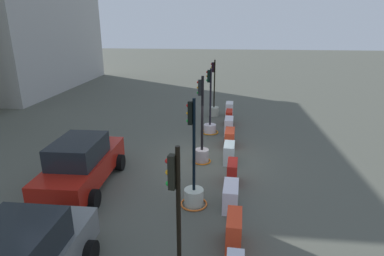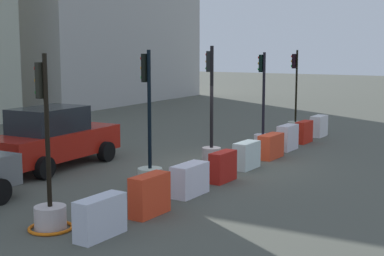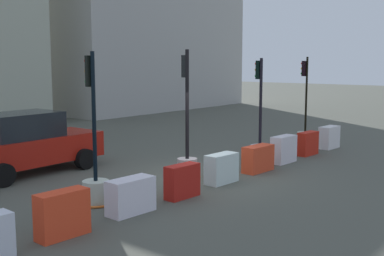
{
  "view_description": "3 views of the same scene",
  "coord_description": "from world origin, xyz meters",
  "px_view_note": "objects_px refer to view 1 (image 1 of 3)",
  "views": [
    {
      "loc": [
        -12.7,
        -0.61,
        5.75
      ],
      "look_at": [
        0.26,
        0.75,
        1.4
      ],
      "focal_mm": 29.75,
      "sensor_mm": 36.0,
      "label": 1
    },
    {
      "loc": [
        -15.38,
        -7.68,
        3.68
      ],
      "look_at": [
        -2.22,
        -0.22,
        1.49
      ],
      "focal_mm": 52.32,
      "sensor_mm": 36.0,
      "label": 2
    },
    {
      "loc": [
        -11.05,
        -8.68,
        3.38
      ],
      "look_at": [
        -0.35,
        -0.09,
        1.52
      ],
      "focal_mm": 46.12,
      "sensor_mm": 36.0,
      "label": 3
    }
  ],
  "objects_px": {
    "construction_barrier_8": "(229,109)",
    "traffic_light_1": "(194,190)",
    "traffic_light_3": "(210,123)",
    "construction_barrier_4": "(229,153)",
    "construction_barrier_2": "(231,196)",
    "traffic_light_4": "(214,107)",
    "construction_barrier_6": "(229,126)",
    "construction_barrier_1": "(234,231)",
    "construction_barrier_3": "(232,172)",
    "car_red_compact": "(82,164)",
    "traffic_light_2": "(202,148)",
    "construction_barrier_5": "(230,138)",
    "construction_barrier_7": "(229,117)"
  },
  "relations": [
    {
      "from": "traffic_light_1",
      "to": "construction_barrier_2",
      "type": "bearing_deg",
      "value": -90.45
    },
    {
      "from": "construction_barrier_1",
      "to": "construction_barrier_3",
      "type": "relative_size",
      "value": 1.08
    },
    {
      "from": "construction_barrier_2",
      "to": "traffic_light_3",
      "type": "bearing_deg",
      "value": 8.17
    },
    {
      "from": "traffic_light_3",
      "to": "construction_barrier_6",
      "type": "distance_m",
      "value": 1.04
    },
    {
      "from": "traffic_light_4",
      "to": "construction_barrier_3",
      "type": "height_order",
      "value": "traffic_light_4"
    },
    {
      "from": "traffic_light_1",
      "to": "construction_barrier_4",
      "type": "xyz_separation_m",
      "value": [
        3.54,
        -1.17,
        -0.14
      ]
    },
    {
      "from": "construction_barrier_1",
      "to": "construction_barrier_8",
      "type": "bearing_deg",
      "value": 0.15
    },
    {
      "from": "construction_barrier_1",
      "to": "construction_barrier_7",
      "type": "relative_size",
      "value": 1.07
    },
    {
      "from": "traffic_light_2",
      "to": "construction_barrier_8",
      "type": "xyz_separation_m",
      "value": [
        7.29,
        -1.23,
        -0.21
      ]
    },
    {
      "from": "traffic_light_3",
      "to": "construction_barrier_3",
      "type": "distance_m",
      "value": 5.7
    },
    {
      "from": "construction_barrier_5",
      "to": "construction_barrier_3",
      "type": "bearing_deg",
      "value": -179.0
    },
    {
      "from": "construction_barrier_5",
      "to": "traffic_light_2",
      "type": "bearing_deg",
      "value": 148.63
    },
    {
      "from": "construction_barrier_6",
      "to": "traffic_light_3",
      "type": "bearing_deg",
      "value": 81.42
    },
    {
      "from": "traffic_light_1",
      "to": "construction_barrier_3",
      "type": "bearing_deg",
      "value": -37.03
    },
    {
      "from": "construction_barrier_4",
      "to": "car_red_compact",
      "type": "xyz_separation_m",
      "value": [
        -2.73,
        5.3,
        0.5
      ]
    },
    {
      "from": "construction_barrier_6",
      "to": "construction_barrier_1",
      "type": "bearing_deg",
      "value": -179.44
    },
    {
      "from": "traffic_light_1",
      "to": "construction_barrier_6",
      "type": "bearing_deg",
      "value": -9.4
    },
    {
      "from": "construction_barrier_1",
      "to": "construction_barrier_3",
      "type": "xyz_separation_m",
      "value": [
        3.59,
        -0.01,
        -0.04
      ]
    },
    {
      "from": "traffic_light_4",
      "to": "car_red_compact",
      "type": "xyz_separation_m",
      "value": [
        -9.85,
        4.36,
        0.31
      ]
    },
    {
      "from": "traffic_light_1",
      "to": "construction_barrier_2",
      "type": "height_order",
      "value": "traffic_light_1"
    },
    {
      "from": "construction_barrier_3",
      "to": "traffic_light_3",
      "type": "bearing_deg",
      "value": 11.37
    },
    {
      "from": "construction_barrier_5",
      "to": "construction_barrier_7",
      "type": "height_order",
      "value": "construction_barrier_7"
    },
    {
      "from": "construction_barrier_2",
      "to": "construction_barrier_5",
      "type": "distance_m",
      "value": 5.43
    },
    {
      "from": "construction_barrier_1",
      "to": "traffic_light_4",
      "type": "bearing_deg",
      "value": 4.71
    },
    {
      "from": "construction_barrier_2",
      "to": "construction_barrier_8",
      "type": "distance_m",
      "value": 10.74
    },
    {
      "from": "traffic_light_2",
      "to": "car_red_compact",
      "type": "xyz_separation_m",
      "value": [
        -2.63,
        4.14,
        0.26
      ]
    },
    {
      "from": "construction_barrier_7",
      "to": "car_red_compact",
      "type": "height_order",
      "value": "car_red_compact"
    },
    {
      "from": "construction_barrier_3",
      "to": "car_red_compact",
      "type": "xyz_separation_m",
      "value": [
        -0.88,
        5.41,
        0.49
      ]
    },
    {
      "from": "construction_barrier_7",
      "to": "traffic_light_2",
      "type": "bearing_deg",
      "value": 167.63
    },
    {
      "from": "traffic_light_2",
      "to": "construction_barrier_4",
      "type": "height_order",
      "value": "traffic_light_2"
    },
    {
      "from": "construction_barrier_3",
      "to": "construction_barrier_4",
      "type": "bearing_deg",
      "value": 3.34
    },
    {
      "from": "traffic_light_2",
      "to": "construction_barrier_6",
      "type": "xyz_separation_m",
      "value": [
        3.68,
        -1.17,
        -0.19
      ]
    },
    {
      "from": "traffic_light_1",
      "to": "construction_barrier_1",
      "type": "height_order",
      "value": "traffic_light_1"
    },
    {
      "from": "traffic_light_1",
      "to": "construction_barrier_3",
      "type": "height_order",
      "value": "traffic_light_1"
    },
    {
      "from": "construction_barrier_4",
      "to": "construction_barrier_2",
      "type": "bearing_deg",
      "value": -179.49
    },
    {
      "from": "traffic_light_3",
      "to": "traffic_light_4",
      "type": "relative_size",
      "value": 0.98
    },
    {
      "from": "construction_barrier_5",
      "to": "construction_barrier_6",
      "type": "relative_size",
      "value": 1.12
    },
    {
      "from": "traffic_light_2",
      "to": "construction_barrier_7",
      "type": "relative_size",
      "value": 3.76
    },
    {
      "from": "construction_barrier_5",
      "to": "car_red_compact",
      "type": "distance_m",
      "value": 7.08
    },
    {
      "from": "traffic_light_2",
      "to": "construction_barrier_4",
      "type": "xyz_separation_m",
      "value": [
        0.1,
        -1.17,
        -0.24
      ]
    },
    {
      "from": "car_red_compact",
      "to": "construction_barrier_8",
      "type": "bearing_deg",
      "value": -28.42
    },
    {
      "from": "traffic_light_1",
      "to": "traffic_light_3",
      "type": "bearing_deg",
      "value": -1.23
    },
    {
      "from": "construction_barrier_8",
      "to": "construction_barrier_5",
      "type": "bearing_deg",
      "value": 179.77
    },
    {
      "from": "construction_barrier_4",
      "to": "car_red_compact",
      "type": "bearing_deg",
      "value": 117.24
    },
    {
      "from": "traffic_light_4",
      "to": "construction_barrier_4",
      "type": "distance_m",
      "value": 7.18
    },
    {
      "from": "construction_barrier_1",
      "to": "construction_barrier_4",
      "type": "relative_size",
      "value": 1.01
    },
    {
      "from": "construction_barrier_2",
      "to": "construction_barrier_1",
      "type": "bearing_deg",
      "value": -178.04
    },
    {
      "from": "construction_barrier_1",
      "to": "construction_barrier_6",
      "type": "bearing_deg",
      "value": 0.56
    },
    {
      "from": "construction_barrier_8",
      "to": "traffic_light_1",
      "type": "bearing_deg",
      "value": 173.43
    },
    {
      "from": "traffic_light_3",
      "to": "construction_barrier_8",
      "type": "xyz_separation_m",
      "value": [
        3.45,
        -1.08,
        -0.1
      ]
    }
  ]
}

